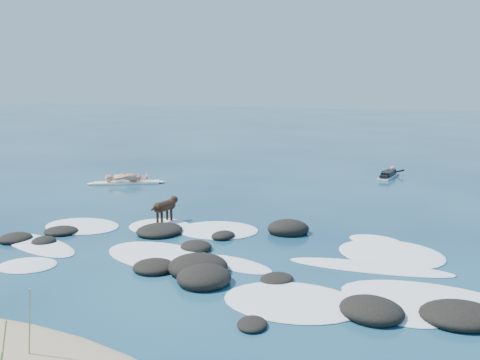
% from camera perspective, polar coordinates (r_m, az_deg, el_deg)
% --- Properties ---
extents(ground, '(160.00, 160.00, 0.00)m').
position_cam_1_polar(ground, '(14.86, -5.01, -6.01)').
color(ground, '#0A2642').
rests_on(ground, ground).
extents(reef_rocks, '(15.08, 6.90, 0.52)m').
position_cam_1_polar(reef_rocks, '(12.99, -7.34, -7.98)').
color(reef_rocks, black).
rests_on(reef_rocks, ground).
extents(breaking_foam, '(13.10, 6.48, 0.12)m').
position_cam_1_polar(breaking_foam, '(12.94, 1.33, -8.40)').
color(breaking_foam, white).
rests_on(breaking_foam, ground).
extents(standing_surfer_rig, '(2.93, 1.95, 1.85)m').
position_cam_1_polar(standing_surfer_rig, '(22.86, -12.06, 1.39)').
color(standing_surfer_rig, '#FCE8C9').
rests_on(standing_surfer_rig, ground).
extents(paddling_surfer_rig, '(1.05, 2.37, 0.41)m').
position_cam_1_polar(paddling_surfer_rig, '(24.95, 15.57, 0.59)').
color(paddling_surfer_rig, white).
rests_on(paddling_surfer_rig, ground).
extents(dog, '(0.45, 1.27, 0.81)m').
position_cam_1_polar(dog, '(16.19, -7.94, -2.77)').
color(dog, black).
rests_on(dog, ground).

